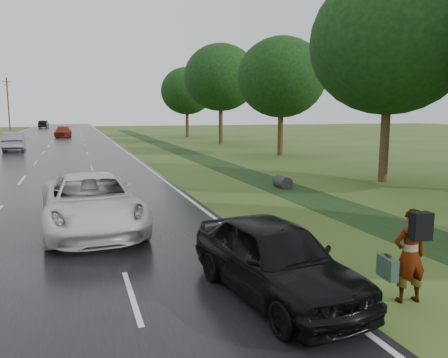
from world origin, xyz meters
TOP-DOWN VIEW (x-y plane):
  - road at (0.00, 45.00)m, footprint 14.00×180.00m
  - edge_stripe_east at (6.75, 45.00)m, footprint 0.12×180.00m
  - center_line at (0.00, 45.00)m, footprint 0.12×180.00m
  - drainage_ditch at (11.50, 18.71)m, footprint 2.20×120.00m
  - utility_pole_distant at (-9.20, 85.00)m, footprint 1.60×0.26m
  - tree_east_b at (17.00, 10.00)m, footprint 7.60×7.60m
  - tree_east_c at (18.20, 24.00)m, footprint 7.00×7.00m
  - tree_east_d at (17.80, 38.00)m, footprint 8.00×8.00m
  - tree_east_f at (17.50, 52.00)m, footprint 7.20×7.20m
  - pedestrian at (8.18, -1.74)m, footprint 0.80×0.76m
  - white_pickup at (3.00, 5.10)m, footprint 2.95×5.84m
  - dark_sedan at (6.00, -0.81)m, footprint 2.25×4.42m
  - silver_sedan at (-2.58, 35.19)m, footprint 2.04×5.06m
  - far_car_red at (1.00, 57.66)m, footprint 2.35×5.22m
  - far_car_dark at (-4.01, 98.05)m, footprint 2.01×5.11m

SIDE VIEW (x-z plane):
  - road at x=0.00m, z-range 0.00..0.04m
  - drainage_ditch at x=11.50m, z-range -0.24..0.32m
  - edge_stripe_east at x=6.75m, z-range 0.04..0.05m
  - center_line at x=0.00m, z-range 0.04..0.05m
  - dark_sedan at x=6.00m, z-range 0.04..1.48m
  - far_car_red at x=1.00m, z-range 0.04..1.53m
  - white_pickup at x=3.00m, z-range 0.04..1.63m
  - silver_sedan at x=-2.58m, z-range 0.04..1.67m
  - far_car_dark at x=-4.01m, z-range 0.04..1.69m
  - pedestrian at x=8.18m, z-range 0.03..1.75m
  - utility_pole_distant at x=-9.20m, z-range 0.20..10.20m
  - tree_east_c at x=18.20m, z-range 1.49..10.78m
  - tree_east_f at x=17.50m, z-range 1.56..11.18m
  - tree_east_b at x=17.00m, z-range 1.63..11.74m
  - tree_east_d at x=17.80m, z-range 1.77..12.53m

